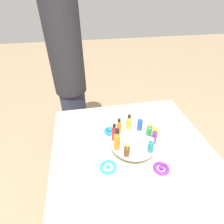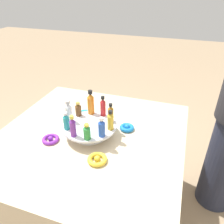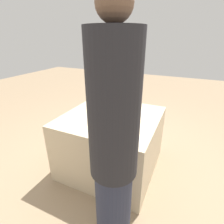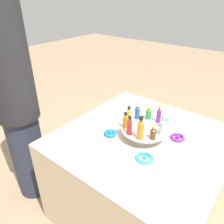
{
  "view_description": "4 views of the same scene",
  "coord_description": "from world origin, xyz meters",
  "px_view_note": "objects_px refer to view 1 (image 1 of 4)",
  "views": [
    {
      "loc": [
        -0.28,
        -0.76,
        1.59
      ],
      "look_at": [
        -0.1,
        0.21,
        0.88
      ],
      "focal_mm": 28.0,
      "sensor_mm": 36.0,
      "label": 1
    },
    {
      "loc": [
        0.92,
        0.45,
        1.48
      ],
      "look_at": [
        -0.06,
        0.12,
        0.86
      ],
      "focal_mm": 35.0,
      "sensor_mm": 36.0,
      "label": 2
    },
    {
      "loc": [
        -0.77,
        1.66,
        1.55
      ],
      "look_at": [
        -0.13,
        0.28,
        0.89
      ],
      "focal_mm": 28.0,
      "sensor_mm": 36.0,
      "label": 3
    },
    {
      "loc": [
        -1.07,
        -0.58,
        1.57
      ],
      "look_at": [
        -0.09,
        0.2,
        0.87
      ],
      "focal_mm": 35.0,
      "sensor_mm": 36.0,
      "label": 4
    }
  ],
  "objects_px": {
    "ribbon_bow_gold": "(153,132)",
    "bottle_red": "(114,133)",
    "ribbon_bow_purple": "(161,168)",
    "bottle_green": "(150,130)",
    "bottle_teal": "(151,146)",
    "ribbon_bow_blue": "(110,131)",
    "display_stand": "(133,144)",
    "bottle_clear": "(141,149)",
    "person_figure": "(69,76)",
    "bottle_purple": "(154,136)",
    "bottle_brown": "(127,150)",
    "bottle_gold": "(129,123)",
    "bottle_orange": "(117,140)",
    "ribbon_bow_teal": "(108,167)",
    "bottle_amber": "(119,126)",
    "bottle_blue": "(140,124)"
  },
  "relations": [
    {
      "from": "bottle_orange",
      "to": "bottle_blue",
      "type": "bearing_deg",
      "value": 36.74
    },
    {
      "from": "display_stand",
      "to": "ribbon_bow_blue",
      "type": "height_order",
      "value": "display_stand"
    },
    {
      "from": "bottle_blue",
      "to": "ribbon_bow_teal",
      "type": "height_order",
      "value": "bottle_blue"
    },
    {
      "from": "ribbon_bow_gold",
      "to": "bottle_red",
      "type": "bearing_deg",
      "value": -164.83
    },
    {
      "from": "bottle_orange",
      "to": "bottle_purple",
      "type": "bearing_deg",
      "value": 0.74
    },
    {
      "from": "bottle_blue",
      "to": "person_figure",
      "type": "bearing_deg",
      "value": 122.81
    },
    {
      "from": "bottle_teal",
      "to": "ribbon_bow_gold",
      "type": "height_order",
      "value": "bottle_teal"
    },
    {
      "from": "ribbon_bow_blue",
      "to": "person_figure",
      "type": "xyz_separation_m",
      "value": [
        -0.28,
        0.65,
        0.17
      ]
    },
    {
      "from": "bottle_green",
      "to": "bottle_amber",
      "type": "bearing_deg",
      "value": 162.74
    },
    {
      "from": "bottle_gold",
      "to": "person_figure",
      "type": "bearing_deg",
      "value": 119.31
    },
    {
      "from": "bottle_purple",
      "to": "ribbon_bow_gold",
      "type": "relative_size",
      "value": 1.24
    },
    {
      "from": "bottle_green",
      "to": "bottle_teal",
      "type": "distance_m",
      "value": 0.15
    },
    {
      "from": "bottle_red",
      "to": "ribbon_bow_blue",
      "type": "distance_m",
      "value": 0.19
    },
    {
      "from": "ribbon_bow_blue",
      "to": "bottle_red",
      "type": "bearing_deg",
      "value": -89.7
    },
    {
      "from": "bottle_blue",
      "to": "bottle_green",
      "type": "bearing_deg",
      "value": -53.26
    },
    {
      "from": "bottle_blue",
      "to": "bottle_clear",
      "type": "relative_size",
      "value": 0.84
    },
    {
      "from": "bottle_green",
      "to": "bottle_red",
      "type": "distance_m",
      "value": 0.24
    },
    {
      "from": "bottle_green",
      "to": "bottle_purple",
      "type": "relative_size",
      "value": 0.73
    },
    {
      "from": "bottle_orange",
      "to": "ribbon_bow_blue",
      "type": "height_order",
      "value": "bottle_orange"
    },
    {
      "from": "bottle_gold",
      "to": "bottle_brown",
      "type": "height_order",
      "value": "bottle_gold"
    },
    {
      "from": "display_stand",
      "to": "ribbon_bow_purple",
      "type": "bearing_deg",
      "value": -57.27
    },
    {
      "from": "bottle_red",
      "to": "ribbon_bow_purple",
      "type": "height_order",
      "value": "bottle_red"
    },
    {
      "from": "bottle_gold",
      "to": "bottle_amber",
      "type": "distance_m",
      "value": 0.08
    },
    {
      "from": "display_stand",
      "to": "ribbon_bow_teal",
      "type": "distance_m",
      "value": 0.23
    },
    {
      "from": "bottle_amber",
      "to": "ribbon_bow_purple",
      "type": "distance_m",
      "value": 0.37
    },
    {
      "from": "bottle_clear",
      "to": "person_figure",
      "type": "xyz_separation_m",
      "value": [
        -0.4,
        0.96,
        0.06
      ]
    },
    {
      "from": "bottle_clear",
      "to": "person_figure",
      "type": "relative_size",
      "value": 0.07
    },
    {
      "from": "ribbon_bow_blue",
      "to": "bottle_clear",
      "type": "bearing_deg",
      "value": -68.67
    },
    {
      "from": "bottle_amber",
      "to": "ribbon_bow_teal",
      "type": "relative_size",
      "value": 1.09
    },
    {
      "from": "bottle_amber",
      "to": "person_figure",
      "type": "relative_size",
      "value": 0.06
    },
    {
      "from": "bottle_brown",
      "to": "bottle_teal",
      "type": "relative_size",
      "value": 0.83
    },
    {
      "from": "ribbon_bow_teal",
      "to": "bottle_gold",
      "type": "bearing_deg",
      "value": 52.91
    },
    {
      "from": "bottle_brown",
      "to": "bottle_teal",
      "type": "distance_m",
      "value": 0.15
    },
    {
      "from": "display_stand",
      "to": "bottle_gold",
      "type": "relative_size",
      "value": 2.66
    },
    {
      "from": "ribbon_bow_gold",
      "to": "ribbon_bow_teal",
      "type": "xyz_separation_m",
      "value": [
        -0.38,
        -0.24,
        -0.0
      ]
    },
    {
      "from": "bottle_amber",
      "to": "ribbon_bow_gold",
      "type": "xyz_separation_m",
      "value": [
        0.26,
        0.02,
        -0.11
      ]
    },
    {
      "from": "ribbon_bow_purple",
      "to": "person_figure",
      "type": "xyz_separation_m",
      "value": [
        -0.52,
        1.02,
        0.18
      ]
    },
    {
      "from": "display_stand",
      "to": "bottle_red",
      "type": "bearing_deg",
      "value": 162.74
    },
    {
      "from": "bottle_brown",
      "to": "display_stand",
      "type": "bearing_deg",
      "value": 54.74
    },
    {
      "from": "person_figure",
      "to": "bottle_brown",
      "type": "bearing_deg",
      "value": -6.33
    },
    {
      "from": "bottle_green",
      "to": "ribbon_bow_teal",
      "type": "xyz_separation_m",
      "value": [
        -0.31,
        -0.16,
        -0.1
      ]
    },
    {
      "from": "bottle_clear",
      "to": "ribbon_bow_blue",
      "type": "height_order",
      "value": "bottle_clear"
    },
    {
      "from": "bottle_green",
      "to": "bottle_orange",
      "type": "distance_m",
      "value": 0.25
    },
    {
      "from": "ribbon_bow_purple",
      "to": "display_stand",
      "type": "bearing_deg",
      "value": 122.73
    },
    {
      "from": "bottle_gold",
      "to": "bottle_clear",
      "type": "height_order",
      "value": "bottle_clear"
    },
    {
      "from": "bottle_orange",
      "to": "bottle_gold",
      "type": "bearing_deg",
      "value": 54.74
    },
    {
      "from": "bottle_gold",
      "to": "bottle_brown",
      "type": "xyz_separation_m",
      "value": [
        -0.07,
        -0.23,
        -0.01
      ]
    },
    {
      "from": "bottle_blue",
      "to": "bottle_amber",
      "type": "distance_m",
      "value": 0.15
    },
    {
      "from": "bottle_teal",
      "to": "ribbon_bow_gold",
      "type": "distance_m",
      "value": 0.27
    },
    {
      "from": "ribbon_bow_purple",
      "to": "ribbon_bow_teal",
      "type": "bearing_deg",
      "value": 167.73
    }
  ]
}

